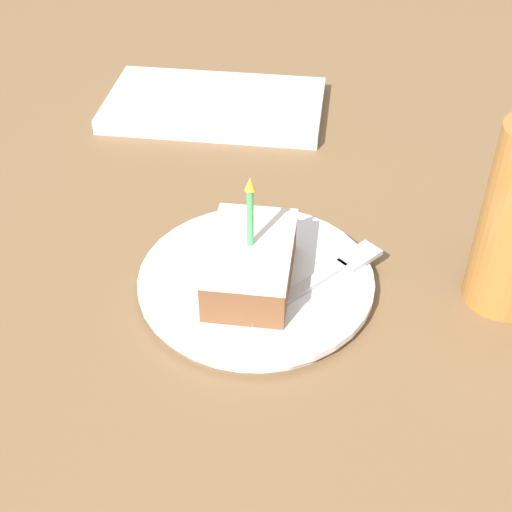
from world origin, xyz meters
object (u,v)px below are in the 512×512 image
(plate, at_px, (256,281))
(cake_slice, at_px, (251,263))
(marble_board, at_px, (215,105))
(fork, at_px, (324,278))

(plate, xyz_separation_m, cake_slice, (0.00, 0.01, 0.03))
(cake_slice, bearing_deg, marble_board, -74.46)
(fork, bearing_deg, plate, 1.27)
(plate, relative_size, marble_board, 0.79)
(marble_board, bearing_deg, fork, 116.05)
(plate, bearing_deg, fork, -178.73)
(fork, bearing_deg, marble_board, -63.95)
(plate, bearing_deg, marble_board, -73.42)
(fork, relative_size, marble_board, 0.48)
(plate, relative_size, cake_slice, 1.91)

